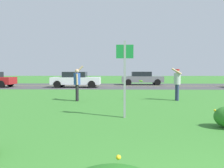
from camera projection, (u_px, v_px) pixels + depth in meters
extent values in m
plane|color=#387A2D|center=(144.00, 99.00, 12.62)|extent=(120.00, 120.00, 0.00)
cube|color=#424244|center=(132.00, 86.00, 23.73)|extent=(120.00, 9.10, 0.01)
cube|color=yellow|center=(132.00, 86.00, 23.73)|extent=(120.00, 0.16, 0.00)
sphere|color=yellow|center=(118.00, 157.00, 3.13)|extent=(0.07, 0.07, 0.07)
sphere|color=yellow|center=(215.00, 110.00, 6.39)|extent=(0.06, 0.06, 0.06)
cube|color=#93969B|center=(125.00, 79.00, 7.63)|extent=(0.07, 0.10, 2.51)
cube|color=#197F38|center=(125.00, 52.00, 7.55)|extent=(0.56, 0.03, 0.44)
cylinder|color=#2D4C9E|center=(77.00, 79.00, 11.88)|extent=(0.34, 0.34, 0.59)
sphere|color=tan|center=(77.00, 71.00, 11.85)|extent=(0.21, 0.21, 0.21)
cylinder|color=black|center=(77.00, 93.00, 12.00)|extent=(0.14, 0.14, 0.84)
cylinder|color=black|center=(77.00, 93.00, 11.83)|extent=(0.14, 0.14, 0.84)
cylinder|color=tan|center=(79.00, 70.00, 12.05)|extent=(0.46, 0.12, 0.46)
cylinder|color=tan|center=(77.00, 79.00, 11.68)|extent=(0.12, 0.10, 0.56)
cylinder|color=#B2B2B7|center=(177.00, 79.00, 12.09)|extent=(0.34, 0.34, 0.59)
sphere|color=tan|center=(177.00, 71.00, 12.06)|extent=(0.21, 0.21, 0.21)
cylinder|color=navy|center=(177.00, 93.00, 12.04)|extent=(0.14, 0.14, 0.83)
cylinder|color=navy|center=(176.00, 92.00, 12.21)|extent=(0.14, 0.14, 0.83)
cylinder|color=tan|center=(177.00, 71.00, 11.86)|extent=(0.53, 0.12, 0.35)
cylinder|color=tan|center=(176.00, 79.00, 12.28)|extent=(0.12, 0.10, 0.56)
cylinder|color=red|center=(177.00, 70.00, 12.06)|extent=(0.22, 0.22, 0.07)
cylinder|color=red|center=(176.00, 70.00, 12.06)|extent=(0.15, 0.15, 0.02)
cylinder|color=#8CD133|center=(141.00, 81.00, 12.26)|extent=(0.24, 0.23, 0.13)
torus|color=#8CD133|center=(141.00, 81.00, 12.26)|extent=(0.24, 0.23, 0.13)
cylinder|color=black|center=(10.00, 83.00, 22.86)|extent=(0.66, 0.22, 0.66)
cylinder|color=black|center=(1.00, 84.00, 21.08)|extent=(0.66, 0.22, 0.66)
cube|color=silver|center=(76.00, 81.00, 21.79)|extent=(4.50, 1.82, 0.66)
cube|color=black|center=(75.00, 75.00, 21.76)|extent=(2.10, 1.64, 0.52)
cylinder|color=black|center=(94.00, 83.00, 22.65)|extent=(0.66, 0.22, 0.66)
cylinder|color=black|center=(92.00, 84.00, 20.87)|extent=(0.66, 0.22, 0.66)
cylinder|color=black|center=(62.00, 83.00, 22.73)|extent=(0.66, 0.22, 0.66)
cylinder|color=black|center=(57.00, 84.00, 20.95)|extent=(0.66, 0.22, 0.66)
cube|color=slate|center=(142.00, 79.00, 25.70)|extent=(4.50, 1.82, 0.66)
cube|color=black|center=(141.00, 74.00, 25.68)|extent=(2.10, 1.64, 0.52)
cylinder|color=black|center=(155.00, 81.00, 26.57)|extent=(0.66, 0.22, 0.66)
cylinder|color=black|center=(158.00, 82.00, 24.79)|extent=(0.66, 0.22, 0.66)
cylinder|color=black|center=(128.00, 81.00, 26.65)|extent=(0.66, 0.22, 0.66)
cylinder|color=black|center=(128.00, 82.00, 24.87)|extent=(0.66, 0.22, 0.66)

